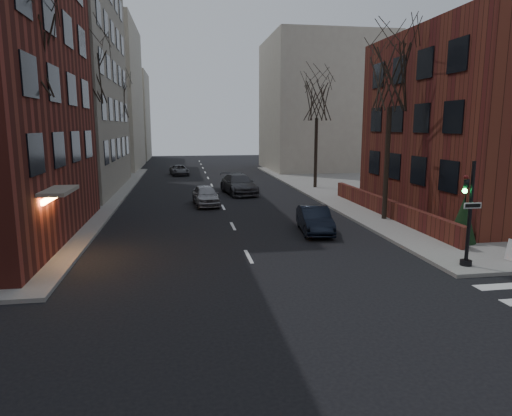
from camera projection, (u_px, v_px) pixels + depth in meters
The scene contains 18 objects.
building_right_brick at pixel (501, 125), 27.62m from camera, with size 12.00×14.00×11.00m, color #5F281B.
low_wall_right at pixel (385, 207), 27.35m from camera, with size 0.35×16.00×1.00m, color #5F281B.
building_distant_la at pixel (81, 97), 57.03m from camera, with size 14.00×16.00×18.00m, color #B4AC98.
building_distant_ra at pixel (323, 105), 57.06m from camera, with size 14.00×14.00×16.00m, color #B4AC98.
building_distant_lb at pixel (117, 116), 74.22m from camera, with size 10.00×12.00×14.00m, color #B4AC98.
traffic_signal at pixel (468, 221), 17.19m from camera, with size 0.76×0.44×4.00m.
tree_left_a at pixel (24, 49), 18.26m from camera, with size 4.18×4.18×10.26m.
tree_left_b at pixel (85, 72), 29.85m from camera, with size 4.40×4.40×10.80m.
tree_left_c at pixel (115, 98), 43.61m from camera, with size 3.96×3.96×9.72m.
tree_right_a at pixel (391, 78), 24.99m from camera, with size 3.96×3.96×9.72m.
tree_right_b at pixel (317, 100), 38.67m from camera, with size 3.74×3.74×9.18m.
streetlamp_near at pixel (87, 146), 26.88m from camera, with size 0.36×0.36×6.28m.
streetlamp_far at pixel (126, 138), 46.31m from camera, with size 0.36×0.36×6.28m.
parked_sedan at pixel (315, 220), 23.46m from camera, with size 1.42×4.07×1.34m, color black.
car_lane_silver at pixel (206, 195), 31.57m from camera, with size 1.65×4.10×1.40m, color gray.
car_lane_gray at pixel (239, 184), 36.86m from camera, with size 2.20×5.42×1.57m, color #3E3E43.
car_lane_far at pixel (179, 170), 51.10m from camera, with size 1.86×4.03×1.12m, color #444449.
evergreen_shrub at pixel (463, 220), 20.82m from camera, with size 1.27×1.27×2.11m, color black.
Camera 1 is at (-2.65, -6.35, 5.42)m, focal length 32.00 mm.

